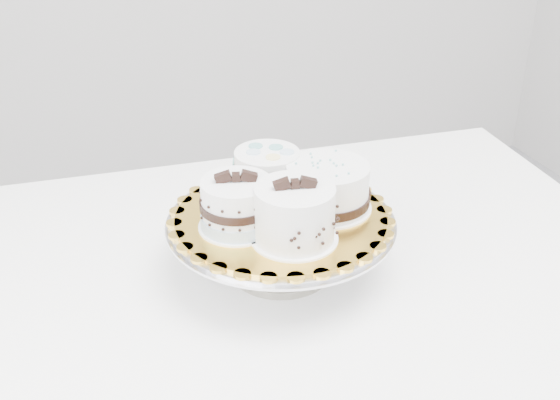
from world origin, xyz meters
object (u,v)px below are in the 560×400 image
object	(u,v)px
cake_board	(281,217)
cake_dots	(267,173)
cake_stand	(281,235)
cake_banded	(237,206)
cake_ribbon	(328,188)
cake_swirl	(295,215)
table	(280,303)

from	to	relation	value
cake_board	cake_dots	world-z (taller)	cake_dots
cake_stand	cake_board	xyz separation A→B (m)	(-0.00, -0.00, 0.03)
cake_stand	cake_banded	world-z (taller)	cake_banded
cake_board	cake_ribbon	bearing A→B (deg)	-0.65
cake_board	cake_swirl	distance (m)	0.08
table	cake_ribbon	size ratio (longest dim) A/B	8.19
cake_board	cake_banded	size ratio (longest dim) A/B	2.54
table	cake_swirl	xyz separation A→B (m)	(-0.01, -0.09, 0.22)
cake_dots	cake_stand	bearing A→B (deg)	-86.92
cake_stand	cake_banded	xyz separation A→B (m)	(-0.07, -0.01, 0.07)
table	cake_stand	size ratio (longest dim) A/B	3.56
cake_swirl	cake_dots	bearing A→B (deg)	98.57
table	cake_dots	distance (m)	0.22
cake_stand	cake_ribbon	world-z (taller)	cake_ribbon
cake_stand	cake_dots	bearing A→B (deg)	88.10
cake_dots	cake_ribbon	bearing A→B (deg)	-38.90
cake_stand	cake_dots	distance (m)	0.10
cake_stand	cake_ribbon	distance (m)	0.10
cake_board	cake_banded	bearing A→B (deg)	-172.14
cake_swirl	cake_banded	size ratio (longest dim) A/B	1.06
table	cake_banded	bearing A→B (deg)	-152.72
cake_ribbon	cake_banded	bearing A→B (deg)	-163.71
table	cake_board	xyz separation A→B (m)	(-0.01, -0.02, 0.18)
cake_stand	cake_swirl	xyz separation A→B (m)	(-0.00, -0.07, 0.07)
table	cake_swirl	world-z (taller)	cake_swirl
table	cake_swirl	bearing A→B (deg)	-93.69
cake_stand	cake_ribbon	xyz separation A→B (m)	(0.07, -0.00, 0.07)
cake_dots	cake_ribbon	distance (m)	0.10
cake_swirl	cake_ribbon	world-z (taller)	cake_swirl
cake_board	cake_stand	bearing A→B (deg)	82.87
cake_banded	cake_ribbon	bearing A→B (deg)	18.47
table	cake_dots	bearing A→B (deg)	100.21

